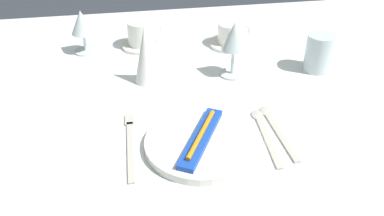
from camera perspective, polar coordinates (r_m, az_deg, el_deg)
The scene contains 14 objects.
dining_table at distance 1.16m, azimuth -0.50°, elevation -0.54°, with size 1.80×1.11×0.74m.
dinner_plate at distance 0.91m, azimuth 1.20°, elevation -4.80°, with size 0.24×0.24×0.02m, color white.
toothbrush_package at distance 0.90m, azimuth 1.22°, elevation -3.97°, with size 0.13×0.20×0.02m.
fork_outer at distance 0.93m, azimuth -8.31°, elevation -4.63°, with size 0.02×0.23×0.00m.
spoon_soup at distance 0.97m, azimuth 9.61°, elevation -2.91°, with size 0.03×0.21×0.01m.
spoon_dessert at distance 0.99m, azimuth 11.03°, elevation -2.31°, with size 0.03×0.21×0.01m.
saucer_left at distance 1.33m, azimuth -6.72°, elevation 8.43°, with size 0.13×0.13×0.01m, color white.
coffee_cup_left at distance 1.32m, azimuth -6.76°, elevation 10.07°, with size 0.11×0.08×0.07m.
saucer_right at distance 1.34m, azimuth 5.20°, elevation 8.65°, with size 0.13×0.13×0.01m, color white.
coffee_cup_right at distance 1.32m, azimuth 5.35°, elevation 10.09°, with size 0.10×0.08×0.06m.
wine_glass_centre at distance 1.13m, azimuth 5.70°, elevation 9.21°, with size 0.07×0.07×0.16m.
wine_glass_left at distance 1.30m, azimuth -14.62°, elevation 10.84°, with size 0.07×0.07×0.13m.
drink_tumbler at distance 1.23m, azimuth 16.65°, elevation 6.87°, with size 0.07×0.07×0.11m.
napkin_folded at distance 1.11m, azimuth -6.30°, elevation 7.03°, with size 0.06×0.06×0.15m, color white.
Camera 1 is at (-0.14, -0.94, 1.33)m, focal length 39.58 mm.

